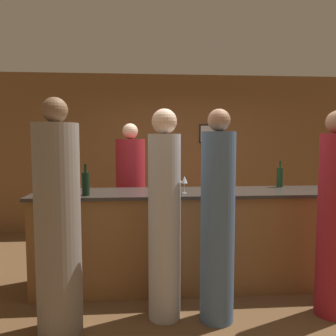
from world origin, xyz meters
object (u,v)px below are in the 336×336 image
guest_3 (218,223)px  wine_bottle_1 (86,183)px  wine_bottle_0 (280,177)px  bartender (131,198)px  guest_1 (58,226)px  guest_0 (164,220)px  guest_2 (334,220)px

guest_3 → wine_bottle_1: size_ratio=5.94×
wine_bottle_0 → wine_bottle_1: (-2.22, -0.45, 0.00)m
bartender → wine_bottle_0: bearing=162.6°
bartender → guest_1: (-0.54, -1.63, 0.06)m
guest_0 → guest_3: bearing=-9.5°
guest_1 → guest_2: guest_1 is taller
guest_3 → wine_bottle_0: 1.42m
guest_2 → guest_0: bearing=177.4°
guest_0 → wine_bottle_0: size_ratio=6.03×
bartender → wine_bottle_0: bartender is taller
bartender → wine_bottle_1: bartender is taller
guest_0 → guest_2: (1.55, -0.07, -0.01)m
guest_3 → wine_bottle_0: guest_3 is taller
wine_bottle_1 → guest_1: bearing=-101.8°
guest_1 → guest_2: size_ratio=1.04×
guest_0 → guest_3: size_ratio=1.00×
guest_0 → wine_bottle_1: (-0.77, 0.45, 0.28)m
guest_0 → wine_bottle_0: 1.73m
guest_1 → wine_bottle_0: 2.59m
bartender → guest_1: guest_1 is taller
guest_0 → wine_bottle_1: guest_0 is taller
guest_3 → wine_bottle_1: (-1.24, 0.53, 0.30)m
guest_0 → guest_2: size_ratio=1.01×
guest_1 → wine_bottle_1: (0.13, 0.61, 0.27)m
guest_0 → guest_1: 0.91m
guest_0 → guest_3: 0.48m
guest_0 → wine_bottle_0: bearing=31.9°
guest_0 → guest_2: bearing=-2.6°
guest_1 → wine_bottle_0: bearing=24.4°
guest_2 → guest_1: bearing=-177.9°
guest_1 → guest_3: size_ratio=1.04×
wine_bottle_1 → guest_2: bearing=-12.7°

